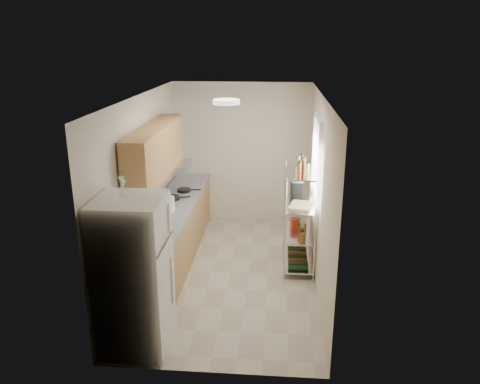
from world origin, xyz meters
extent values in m
cube|color=#B7AB94|center=(0.00, 0.00, -0.01)|extent=(2.50, 4.40, 0.01)
cube|color=white|center=(0.00, 0.00, 2.60)|extent=(2.50, 4.40, 0.01)
cube|color=beige|center=(0.00, 2.21, 1.30)|extent=(2.50, 0.01, 2.60)
cube|color=beige|center=(0.00, -2.21, 1.30)|extent=(2.50, 0.01, 2.60)
cube|color=beige|center=(-1.25, 0.00, 1.30)|extent=(0.01, 4.40, 2.60)
cube|color=beige|center=(1.25, 0.00, 1.30)|extent=(0.01, 4.40, 2.60)
cube|color=tan|center=(-0.92, 0.44, 0.43)|extent=(0.60, 3.48, 0.86)
cube|color=gray|center=(-0.90, 0.44, 0.88)|extent=(0.63, 3.51, 0.04)
cube|color=#B7BABC|center=(-0.94, -0.70, 0.88)|extent=(0.52, 0.44, 0.04)
cube|color=#B7BABC|center=(-0.64, 1.80, 0.46)|extent=(0.01, 0.55, 0.72)
cube|color=tan|center=(-1.05, 0.10, 1.81)|extent=(0.33, 2.20, 0.72)
cube|color=#B7BABC|center=(-1.00, 0.90, 1.39)|extent=(0.50, 0.60, 0.12)
cube|color=white|center=(1.23, 0.35, 1.55)|extent=(0.06, 1.00, 1.46)
cube|color=silver|center=(1.00, 0.30, 0.10)|extent=(0.45, 0.90, 0.02)
cube|color=silver|center=(1.00, 0.30, 0.55)|extent=(0.45, 0.90, 0.02)
cube|color=silver|center=(1.00, 0.30, 1.00)|extent=(0.45, 0.90, 0.02)
cube|color=silver|center=(1.00, 0.30, 1.50)|extent=(0.45, 0.90, 0.02)
cylinder|color=silver|center=(0.79, -0.14, 0.78)|extent=(0.02, 0.02, 1.55)
cylinder|color=silver|center=(0.79, 0.74, 0.78)|extent=(0.02, 0.02, 1.55)
cylinder|color=silver|center=(1.22, -0.14, 0.78)|extent=(0.02, 0.02, 1.55)
cylinder|color=silver|center=(1.22, 0.74, 0.78)|extent=(0.02, 0.02, 1.55)
cylinder|color=white|center=(0.00, -0.30, 2.57)|extent=(0.34, 0.34, 0.05)
cube|color=silver|center=(-0.87, -1.78, 0.88)|extent=(0.72, 0.72, 1.76)
cylinder|color=silver|center=(-0.96, 0.14, 1.01)|extent=(0.27, 0.27, 0.21)
cylinder|color=black|center=(-1.00, 0.67, 0.92)|extent=(0.34, 0.34, 0.05)
cylinder|color=black|center=(-0.88, 1.08, 0.92)|extent=(0.27, 0.27, 0.05)
cube|color=tan|center=(1.02, 0.20, 1.02)|extent=(0.39, 0.46, 0.03)
cube|color=black|center=(0.96, 0.61, 1.15)|extent=(0.19, 0.26, 0.28)
cube|color=#AE3115|center=(0.95, 0.48, 0.64)|extent=(0.12, 0.15, 0.15)
camera|label=1|loc=(0.65, -6.22, 3.33)|focal=35.00mm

